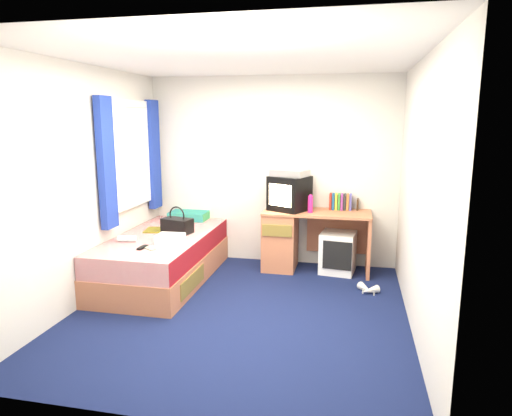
% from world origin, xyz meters
% --- Properties ---
extents(ground, '(3.40, 3.40, 0.00)m').
position_xyz_m(ground, '(0.00, 0.00, 0.00)').
color(ground, '#0C1438').
rests_on(ground, ground).
extents(room_shell, '(3.40, 3.40, 3.40)m').
position_xyz_m(room_shell, '(0.00, 0.00, 1.45)').
color(room_shell, white).
rests_on(room_shell, ground).
extents(bed, '(1.01, 2.00, 0.54)m').
position_xyz_m(bed, '(-1.10, 0.70, 0.27)').
color(bed, '#C57752').
rests_on(bed, ground).
extents(pillow, '(0.50, 0.32, 0.11)m').
position_xyz_m(pillow, '(-1.09, 1.55, 0.59)').
color(pillow, '#1862A2').
rests_on(pillow, bed).
extents(desk, '(1.30, 0.55, 0.75)m').
position_xyz_m(desk, '(0.34, 1.44, 0.41)').
color(desk, '#C57752').
rests_on(desk, ground).
extents(storage_cube, '(0.45, 0.45, 0.50)m').
position_xyz_m(storage_cube, '(0.89, 1.41, 0.25)').
color(storage_cube, white).
rests_on(storage_cube, ground).
extents(crt_tv, '(0.56, 0.54, 0.42)m').
position_xyz_m(crt_tv, '(0.27, 1.44, 0.96)').
color(crt_tv, black).
rests_on(crt_tv, desk).
extents(vcr, '(0.49, 0.42, 0.08)m').
position_xyz_m(vcr, '(0.27, 1.44, 1.21)').
color(vcr, '#ABABAD').
rests_on(vcr, crt_tv).
extents(book_row, '(0.27, 0.13, 0.20)m').
position_xyz_m(book_row, '(0.89, 1.60, 0.85)').
color(book_row, maroon).
rests_on(book_row, desk).
extents(picture_frame, '(0.02, 0.12, 0.14)m').
position_xyz_m(picture_frame, '(1.10, 1.63, 0.82)').
color(picture_frame, black).
rests_on(picture_frame, desk).
extents(pink_water_bottle, '(0.07, 0.07, 0.20)m').
position_xyz_m(pink_water_bottle, '(0.54, 1.34, 0.85)').
color(pink_water_bottle, '#EE217E').
rests_on(pink_water_bottle, desk).
extents(aerosol_can, '(0.06, 0.06, 0.19)m').
position_xyz_m(aerosol_can, '(0.45, 1.50, 0.84)').
color(aerosol_can, white).
rests_on(aerosol_can, desk).
extents(handbag, '(0.38, 0.27, 0.32)m').
position_xyz_m(handbag, '(-0.97, 0.84, 0.63)').
color(handbag, black).
rests_on(handbag, bed).
extents(towel, '(0.29, 0.25, 0.09)m').
position_xyz_m(towel, '(-0.88, 0.41, 0.59)').
color(towel, white).
rests_on(towel, bed).
extents(magazine, '(0.26, 0.31, 0.01)m').
position_xyz_m(magazine, '(-1.29, 0.89, 0.55)').
color(magazine, gold).
rests_on(magazine, bed).
extents(water_bottle, '(0.21, 0.11, 0.07)m').
position_xyz_m(water_bottle, '(-1.36, 0.35, 0.58)').
color(water_bottle, silver).
rests_on(water_bottle, bed).
extents(colour_swatch_fan, '(0.22, 0.17, 0.01)m').
position_xyz_m(colour_swatch_fan, '(-1.03, 0.16, 0.55)').
color(colour_swatch_fan, gold).
rests_on(colour_swatch_fan, bed).
extents(remote_control, '(0.06, 0.16, 0.02)m').
position_xyz_m(remote_control, '(-1.08, 0.15, 0.55)').
color(remote_control, black).
rests_on(remote_control, bed).
extents(window_assembly, '(0.11, 1.42, 1.40)m').
position_xyz_m(window_assembly, '(-1.55, 0.90, 1.42)').
color(window_assembly, silver).
rests_on(window_assembly, room_shell).
extents(white_heels, '(0.25, 0.27, 0.09)m').
position_xyz_m(white_heels, '(1.24, 0.77, 0.04)').
color(white_heels, silver).
rests_on(white_heels, ground).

